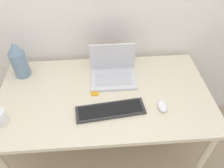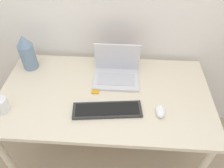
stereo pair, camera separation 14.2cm
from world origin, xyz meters
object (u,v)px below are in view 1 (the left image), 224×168
object	(u,v)px
laptop	(113,71)
mouse	(162,106)
mp3_player	(95,92)
mug	(0,117)
keyboard	(110,110)
vase	(18,60)

from	to	relation	value
laptop	mouse	xyz separation A→B (m)	(0.29, -0.32, -0.04)
mp3_player	mouse	bearing A→B (deg)	-21.51
mouse	mug	world-z (taller)	mug
laptop	mug	world-z (taller)	laptop
keyboard	vase	world-z (taller)	vase
mp3_player	mug	size ratio (longest dim) A/B	0.70
mug	keyboard	bearing A→B (deg)	2.96
laptop	mp3_player	distance (m)	0.21
mp3_player	mug	distance (m)	0.61
vase	mug	world-z (taller)	vase
keyboard	mouse	bearing A→B (deg)	0.58
laptop	mug	bearing A→B (deg)	-153.02
mp3_player	mug	xyz separation A→B (m)	(-0.57, -0.21, 0.04)
keyboard	vase	bearing A→B (deg)	147.39
vase	mug	bearing A→B (deg)	-94.69
mp3_player	vase	bearing A→B (deg)	156.73
mouse	mp3_player	size ratio (longest dim) A/B	1.55
mouse	vase	distance (m)	1.05
vase	mp3_player	xyz separation A→B (m)	(0.53, -0.23, -0.13)
keyboard	mp3_player	bearing A→B (deg)	119.08
mouse	keyboard	bearing A→B (deg)	-179.42
vase	mouse	bearing A→B (deg)	-22.49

